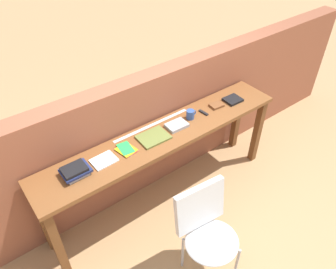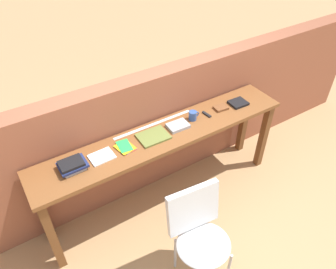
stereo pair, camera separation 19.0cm
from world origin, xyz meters
The scene contains 14 objects.
ground_plane centered at (0.00, 0.00, 0.00)m, with size 40.00×40.00×0.00m, color tan.
brick_wall_back centered at (0.00, 0.64, 0.65)m, with size 6.00×0.20×1.31m, color #935138.
sideboard centered at (0.00, 0.30, 0.74)m, with size 2.50×0.44×0.88m.
chair_white_moulded centered at (-0.20, -0.52, 0.53)m, with size 0.49×0.50×0.89m.
book_stack_leftmost centered at (-0.86, 0.31, 0.92)m, with size 0.22×0.17×0.08m.
magazine_cycling centered at (-0.61, 0.32, 0.89)m, with size 0.20×0.16×0.01m, color white.
pamphlet_pile_colourful centered at (-0.39, 0.32, 0.89)m, with size 0.17×0.19×0.01m.
book_open_centre centered at (-0.12, 0.31, 0.89)m, with size 0.27×0.21×0.02m, color olive.
book_grey_hardcover centered at (0.15, 0.31, 0.90)m, with size 0.20×0.14×0.03m, color #9E9EA3.
mug centered at (0.33, 0.34, 0.92)m, with size 0.11×0.08×0.09m.
multitool_folded centered at (0.49, 0.32, 0.89)m, with size 0.02×0.11×0.02m, color black.
leather_journal_brown centered at (0.67, 0.33, 0.89)m, with size 0.13×0.10×0.02m, color brown.
book_repair_rightmost centered at (0.88, 0.30, 0.89)m, with size 0.17×0.15×0.03m, color black.
ruler_metal_back_edge centered at (-0.02, 0.47, 0.88)m, with size 0.82×0.03×0.00m, color silver.
Camera 2 is at (-1.20, -1.65, 2.77)m, focal length 35.00 mm.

